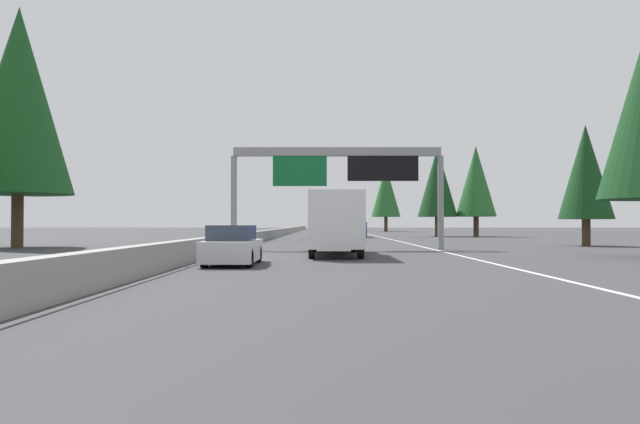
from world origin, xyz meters
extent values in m
plane|color=#38383A|center=(60.00, 0.00, 0.00)|extent=(320.00, 320.00, 0.00)
cube|color=gray|center=(80.00, 0.30, 0.45)|extent=(180.00, 0.56, 0.90)
cube|color=silver|center=(70.00, -11.52, 0.01)|extent=(160.00, 0.16, 0.01)
cube|color=silver|center=(70.00, -0.25, 0.01)|extent=(160.00, 0.16, 0.01)
cylinder|color=gray|center=(34.43, 0.30, 2.78)|extent=(0.36, 0.36, 5.56)
cylinder|color=gray|center=(34.43, -12.02, 2.78)|extent=(0.36, 0.36, 5.56)
cube|color=gray|center=(34.43, -5.86, 5.81)|extent=(0.50, 12.32, 0.50)
cube|color=#0C602D|center=(34.28, -3.64, 4.71)|extent=(0.12, 3.20, 1.90)
cube|color=black|center=(34.28, -8.57, 4.81)|extent=(0.16, 4.20, 1.50)
cube|color=silver|center=(20.98, -1.67, 0.53)|extent=(4.40, 1.80, 0.76)
cube|color=#2D3847|center=(20.76, -1.67, 1.19)|extent=(2.46, 1.51, 0.56)
cylinder|color=black|center=(22.38, -0.88, 0.32)|extent=(0.64, 0.22, 0.64)
cylinder|color=black|center=(22.38, -2.46, 0.32)|extent=(0.64, 0.22, 0.64)
cylinder|color=black|center=(19.57, -0.88, 0.32)|extent=(0.64, 0.22, 0.64)
cylinder|color=black|center=(19.57, -2.46, 0.32)|extent=(0.64, 0.22, 0.64)
cube|color=white|center=(26.55, -5.59, 1.70)|extent=(6.12, 2.40, 2.50)
cube|color=red|center=(30.80, -5.59, 1.40)|extent=(2.38, 2.30, 1.90)
cylinder|color=black|center=(30.63, -4.53, 0.45)|extent=(0.90, 0.28, 0.90)
cylinder|color=black|center=(30.63, -6.65, 0.45)|extent=(0.90, 0.28, 0.90)
cylinder|color=black|center=(24.85, -4.53, 0.45)|extent=(0.90, 0.28, 0.90)
cylinder|color=black|center=(24.85, -6.65, 0.45)|extent=(0.90, 0.28, 0.90)
cube|color=#1E4793|center=(65.77, -8.76, 0.97)|extent=(5.00, 1.95, 1.44)
cube|color=#2D3847|center=(63.47, -8.76, 1.22)|extent=(0.08, 1.48, 0.56)
cylinder|color=black|center=(67.47, -7.90, 0.35)|extent=(0.70, 0.24, 0.70)
cylinder|color=black|center=(67.47, -9.61, 0.35)|extent=(0.70, 0.24, 0.70)
cylinder|color=black|center=(64.07, -7.90, 0.35)|extent=(0.70, 0.24, 0.70)
cylinder|color=black|center=(64.07, -9.61, 0.35)|extent=(0.70, 0.24, 0.70)
cube|color=black|center=(85.35, -5.22, 0.53)|extent=(4.40, 1.80, 0.76)
cube|color=#2D3847|center=(85.13, -5.22, 1.19)|extent=(2.46, 1.51, 0.56)
cylinder|color=black|center=(86.76, -4.43, 0.32)|extent=(0.64, 0.22, 0.64)
cylinder|color=black|center=(86.76, -6.01, 0.32)|extent=(0.64, 0.22, 0.64)
cylinder|color=black|center=(83.94, -4.43, 0.32)|extent=(0.64, 0.22, 0.64)
cylinder|color=black|center=(83.94, -6.01, 0.32)|extent=(0.64, 0.22, 0.64)
cube|color=silver|center=(125.16, -5.31, 0.61)|extent=(5.60, 2.00, 0.70)
cube|color=silver|center=(126.17, -5.31, 1.41)|extent=(2.24, 1.84, 0.90)
cube|color=#2D3847|center=(126.17, -5.31, 1.50)|extent=(2.02, 1.92, 0.41)
cylinder|color=black|center=(127.01, -4.45, 0.40)|extent=(0.80, 0.28, 0.80)
cylinder|color=black|center=(127.01, -6.17, 0.40)|extent=(0.80, 0.28, 0.80)
cylinder|color=black|center=(123.31, -4.45, 0.40)|extent=(0.80, 0.28, 0.80)
cylinder|color=black|center=(123.31, -6.17, 0.40)|extent=(0.80, 0.28, 0.80)
cube|color=#1E4793|center=(54.86, -5.21, 1.65)|extent=(11.50, 2.50, 2.90)
cube|color=#2D3847|center=(54.86, -5.21, 2.01)|extent=(11.04, 2.55, 0.84)
cylinder|color=black|center=(58.89, -4.11, 0.50)|extent=(1.00, 0.30, 1.00)
cylinder|color=black|center=(58.89, -6.31, 0.50)|extent=(1.00, 0.30, 1.00)
cylinder|color=black|center=(50.84, -4.11, 0.50)|extent=(1.00, 0.30, 1.00)
cylinder|color=black|center=(50.84, -6.31, 0.50)|extent=(1.00, 0.30, 1.00)
cube|color=silver|center=(111.18, -8.82, 0.53)|extent=(4.40, 1.80, 0.76)
cube|color=#2D3847|center=(110.96, -8.82, 1.19)|extent=(2.46, 1.51, 0.56)
cylinder|color=black|center=(112.59, -8.03, 0.32)|extent=(0.64, 0.22, 0.64)
cylinder|color=black|center=(112.59, -9.61, 0.32)|extent=(0.64, 0.22, 0.64)
cylinder|color=black|center=(109.77, -8.03, 0.32)|extent=(0.64, 0.22, 0.64)
cylinder|color=black|center=(109.77, -9.61, 0.32)|extent=(0.64, 0.22, 0.64)
cylinder|color=#4C3823|center=(39.89, -23.02, 0.92)|extent=(0.56, 0.56, 1.83)
cone|color=#143D19|center=(39.89, -23.02, 5.08)|extent=(3.66, 3.66, 6.50)
cylinder|color=#4C3823|center=(69.53, -23.01, 1.18)|extent=(0.62, 0.62, 2.35)
cone|color=#236028|center=(69.53, -23.01, 6.52)|extent=(4.70, 4.70, 8.34)
cylinder|color=#4C3823|center=(69.62, -18.50, 1.16)|extent=(0.61, 0.61, 2.32)
cone|color=#143D19|center=(69.62, -18.50, 6.44)|extent=(4.65, 4.65, 8.24)
cylinder|color=#4C3823|center=(114.17, -17.05, 1.40)|extent=(0.67, 0.67, 2.81)
cone|color=#236028|center=(114.17, -17.05, 7.79)|extent=(5.62, 5.62, 9.96)
cylinder|color=#4C3823|center=(36.95, 14.51, 1.70)|extent=(0.73, 0.73, 3.41)
cone|color=#194C1E|center=(36.95, 14.51, 9.45)|extent=(6.81, 6.81, 12.08)
camera|label=1|loc=(-1.47, -5.03, 1.54)|focal=33.91mm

